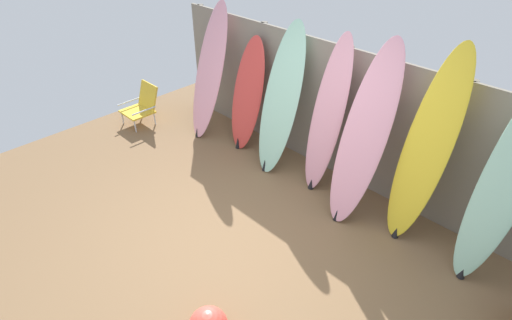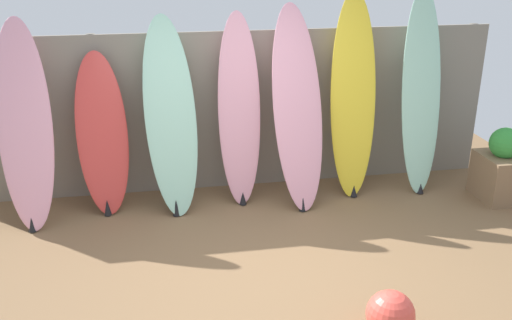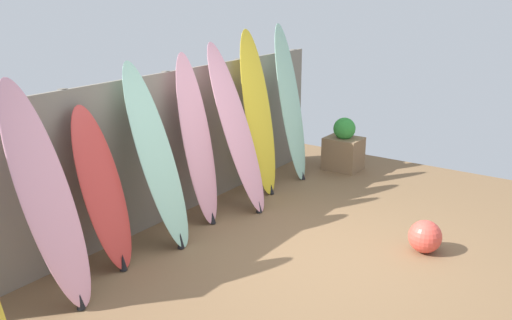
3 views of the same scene
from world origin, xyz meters
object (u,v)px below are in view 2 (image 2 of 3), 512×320
at_px(planter_box, 501,169).
at_px(surfboard_yellow_5, 353,98).
at_px(surfboard_seafoam_6, 421,94).
at_px(surfboard_pink_0, 25,125).
at_px(beach_ball, 390,314).
at_px(surfboard_red_1, 102,135).
at_px(surfboard_seafoam_2, 171,118).
at_px(surfboard_pink_3, 239,111).
at_px(surfboard_pink_4, 297,108).

bearing_deg(planter_box, surfboard_yellow_5, 161.64).
bearing_deg(surfboard_seafoam_6, surfboard_pink_0, -178.91).
bearing_deg(beach_ball, surfboard_red_1, 130.05).
distance_m(surfboard_seafoam_6, planter_box, 1.21).
bearing_deg(beach_ball, surfboard_pink_0, 139.60).
height_order(surfboard_pink_0, surfboard_seafoam_2, surfboard_pink_0).
relative_size(surfboard_pink_3, planter_box, 2.47).
distance_m(surfboard_pink_0, surfboard_seafoam_2, 1.43).
xyz_separation_m(surfboard_pink_0, surfboard_seafoam_2, (1.43, 0.06, -0.02)).
bearing_deg(surfboard_red_1, surfboard_pink_0, -170.48).
bearing_deg(surfboard_yellow_5, surfboard_seafoam_6, -2.18).
bearing_deg(planter_box, surfboard_pink_4, 169.85).
bearing_deg(planter_box, surfboard_pink_0, 175.27).
height_order(surfboard_red_1, surfboard_seafoam_2, surfboard_seafoam_2).
bearing_deg(surfboard_seafoam_6, planter_box, -31.77).
bearing_deg(surfboard_seafoam_2, planter_box, -7.57).
bearing_deg(planter_box, beach_ball, -136.22).
xyz_separation_m(surfboard_seafoam_2, surfboard_pink_3, (0.73, 0.05, 0.01)).
height_order(surfboard_red_1, surfboard_pink_3, surfboard_pink_3).
relative_size(surfboard_pink_0, surfboard_red_1, 1.22).
height_order(surfboard_red_1, surfboard_pink_4, surfboard_pink_4).
bearing_deg(surfboard_seafoam_2, surfboard_pink_4, -3.18).
relative_size(surfboard_seafoam_2, surfboard_seafoam_6, 0.89).
height_order(surfboard_pink_0, surfboard_red_1, surfboard_pink_0).
height_order(surfboard_pink_4, beach_ball, surfboard_pink_4).
height_order(surfboard_yellow_5, planter_box, surfboard_yellow_5).
distance_m(surfboard_seafoam_2, surfboard_pink_3, 0.73).
relative_size(surfboard_pink_0, beach_ball, 5.70).
relative_size(surfboard_yellow_5, surfboard_seafoam_6, 0.99).
height_order(surfboard_pink_4, planter_box, surfboard_pink_4).
xyz_separation_m(surfboard_pink_3, planter_box, (2.84, -0.53, -0.65)).
relative_size(planter_box, beach_ball, 2.31).
bearing_deg(surfboard_yellow_5, surfboard_pink_0, -178.16).
xyz_separation_m(surfboard_red_1, surfboard_pink_4, (2.04, -0.13, 0.22)).
xyz_separation_m(surfboard_red_1, surfboard_seafoam_6, (3.48, -0.04, 0.29)).
relative_size(surfboard_pink_0, planter_box, 2.47).
xyz_separation_m(surfboard_seafoam_2, surfboard_yellow_5, (1.99, 0.05, 0.11)).
distance_m(surfboard_pink_4, surfboard_seafoam_6, 1.44).
relative_size(surfboard_pink_4, beach_ball, 5.92).
xyz_separation_m(surfboard_yellow_5, planter_box, (1.58, -0.52, -0.75)).
bearing_deg(surfboard_yellow_5, surfboard_pink_3, 179.84).
xyz_separation_m(surfboard_pink_0, surfboard_pink_3, (2.15, 0.11, -0.00)).
bearing_deg(surfboard_pink_3, planter_box, -10.52).
relative_size(surfboard_pink_0, surfboard_pink_4, 0.96).
bearing_deg(surfboard_seafoam_6, surfboard_red_1, 179.34).
relative_size(surfboard_red_1, surfboard_pink_3, 0.82).
bearing_deg(surfboard_red_1, planter_box, -7.11).
bearing_deg(surfboard_red_1, surfboard_pink_3, -0.27).
height_order(surfboard_yellow_5, surfboard_seafoam_6, surfboard_seafoam_6).
xyz_separation_m(surfboard_pink_4, surfboard_seafoam_6, (1.43, 0.09, 0.07)).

